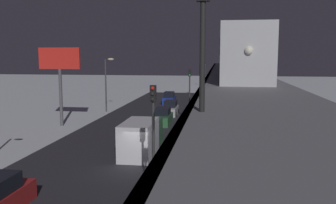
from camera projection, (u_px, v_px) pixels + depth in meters
name	position (u px, v px, depth m)	size (l,w,h in m)	color
ground_plane	(138.00, 168.00, 25.86)	(240.00, 240.00, 0.00)	silver
avenue_asphalt	(85.00, 166.00, 26.42)	(11.00, 106.31, 0.01)	#28282D
elevated_railway	(240.00, 93.00, 24.19)	(5.00, 106.31, 6.39)	slate
subway_train	(229.00, 54.00, 54.69)	(2.94, 74.07, 3.40)	#B7BABF
rail_signal	(203.00, 15.00, 10.05)	(0.36, 0.41, 4.00)	black
sedan_silver	(171.00, 109.00, 49.06)	(1.91, 4.70, 1.97)	#B2B2B7
sedan_blue	(169.00, 99.00, 60.75)	(1.80, 4.39, 1.97)	navy
sedan_green	(163.00, 117.00, 42.39)	(1.80, 4.64, 1.97)	#2D6038
box_truck	(142.00, 137.00, 29.82)	(2.40, 7.40, 2.80)	#2D6038
traffic_light_near	(153.00, 125.00, 19.85)	(0.32, 0.44, 6.40)	#2D2D2D
traffic_light_mid	(190.00, 87.00, 44.18)	(0.32, 0.44, 6.40)	#2D2D2D
traffic_light_far	(200.00, 76.00, 68.51)	(0.32, 0.44, 6.40)	#2D2D2D
traffic_light_distant	(205.00, 70.00, 92.84)	(0.32, 0.44, 6.40)	#2D2D2D
commercial_billboard	(60.00, 66.00, 40.65)	(4.80, 0.36, 8.90)	#4C4C51
street_lamp_far	(107.00, 78.00, 51.20)	(1.35, 0.44, 7.65)	#38383D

